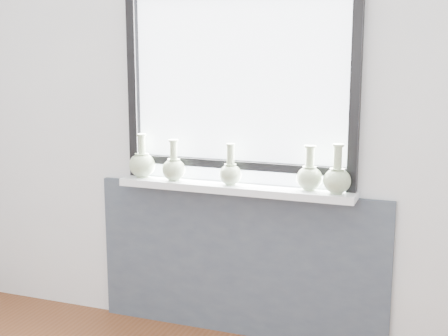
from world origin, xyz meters
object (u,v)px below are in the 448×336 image
(windowsill, at_px, (234,188))
(vase_a, at_px, (142,163))
(vase_b, at_px, (174,168))
(vase_d, at_px, (309,176))
(vase_e, at_px, (337,178))
(vase_c, at_px, (230,172))

(windowsill, xyz_separation_m, vase_a, (-0.56, 0.00, 0.10))
(vase_b, distance_m, vase_d, 0.76)
(vase_a, height_order, vase_b, vase_a)
(vase_e, bearing_deg, vase_c, 179.52)
(vase_b, height_order, vase_c, vase_b)
(vase_a, xyz_separation_m, vase_b, (0.21, -0.02, -0.01))
(vase_a, relative_size, vase_d, 1.06)
(vase_e, bearing_deg, vase_d, 169.46)
(vase_d, bearing_deg, vase_a, -179.52)
(vase_a, bearing_deg, vase_c, -1.56)
(windowsill, xyz_separation_m, vase_d, (0.41, 0.01, 0.10))
(vase_a, distance_m, vase_d, 0.97)
(vase_d, bearing_deg, vase_e, -10.54)
(windowsill, relative_size, vase_b, 5.73)
(vase_b, distance_m, vase_c, 0.33)
(vase_a, distance_m, vase_e, 1.12)
(vase_d, height_order, vase_e, vase_e)
(vase_d, relative_size, vase_e, 0.92)
(vase_b, xyz_separation_m, vase_d, (0.76, 0.03, 0.00))
(vase_b, bearing_deg, vase_d, 2.16)
(windowsill, height_order, vase_b, vase_b)
(vase_c, height_order, vase_d, vase_d)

